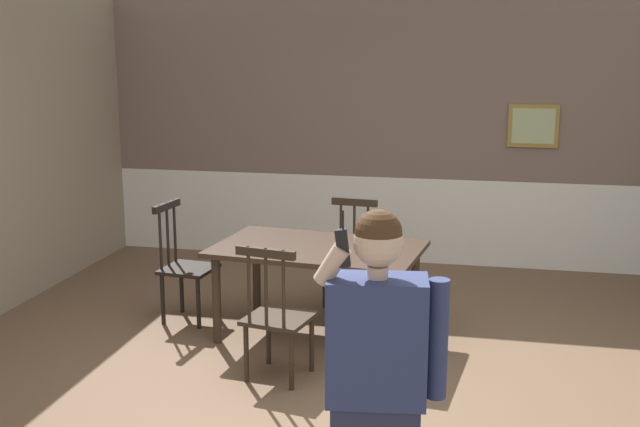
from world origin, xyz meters
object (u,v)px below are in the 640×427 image
chair_near_window (185,265)px  dining_table (318,257)px  chair_at_table_head (277,315)px  person_figure (378,367)px  chair_by_doorway (349,252)px

chair_near_window → dining_table: bearing=89.7°
dining_table → chair_at_table_head: (-0.10, -0.88, -0.19)m
dining_table → chair_at_table_head: size_ratio=1.74×
chair_at_table_head → person_figure: 2.14m
dining_table → chair_by_doorway: 0.90m
chair_by_doorway → person_figure: person_figure is taller
dining_table → chair_near_window: size_ratio=1.69×
chair_by_doorway → chair_at_table_head: bearing=89.1°
chair_near_window → chair_at_table_head: bearing=53.0°
dining_table → chair_by_doorway: bearing=83.5°
chair_at_table_head → chair_near_window: bearing=147.6°
dining_table → chair_near_window: 1.21m
chair_near_window → person_figure: (2.04, -2.87, 0.46)m
dining_table → chair_near_window: chair_near_window is taller
chair_near_window → chair_at_table_head: chair_near_window is taller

